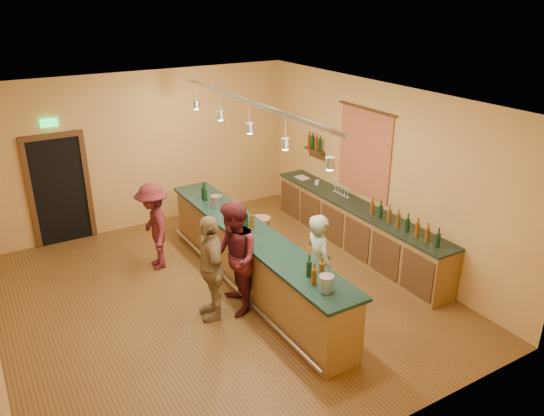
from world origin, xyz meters
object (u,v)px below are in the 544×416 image
bartender (319,264)px  customer_c (154,227)px  tasting_bar (252,256)px  bar_stool (262,225)px  customer_a (234,259)px  customer_b (211,267)px  back_counter (357,227)px

bartender → customer_c: (-1.67, 2.65, -0.02)m
tasting_bar → bartender: 1.26m
customer_c → bar_stool: 1.98m
bartender → customer_a: (-1.10, 0.66, 0.09)m
tasting_bar → bar_stool: tasting_bar is taller
tasting_bar → customer_a: bearing=-140.7°
customer_a → customer_b: 0.37m
bartender → customer_b: bearing=72.1°
bartender → tasting_bar: bearing=34.4°
bartender → customer_a: 1.29m
customer_b → customer_c: size_ratio=1.05×
back_counter → bar_stool: bearing=151.0°
customer_c → bar_stool: bearing=83.2°
back_counter → customer_a: 3.01m
tasting_bar → back_counter: bearing=4.4°
customer_a → customer_b: bearing=-82.1°
customer_b → bar_stool: 2.25m
tasting_bar → customer_c: (-1.12, 1.54, 0.18)m
customer_b → bar_stool: (1.70, 1.45, -0.26)m
customer_a → back_counter: bearing=117.7°
bartender → customer_a: size_ratio=0.90×
tasting_bar → customer_b: (-0.91, -0.40, 0.23)m
back_counter → customer_c: 3.75m
back_counter → customer_a: (-2.91, -0.63, 0.41)m
back_counter → customer_b: 3.34m
back_counter → customer_b: (-3.27, -0.58, 0.35)m
back_counter → customer_b: size_ratio=2.73×
bar_stool → back_counter: bearing=-29.0°
tasting_bar → bar_stool: bearing=53.2°
tasting_bar → customer_a: 0.77m
customer_a → customer_c: 2.07m
back_counter → bartender: 2.25m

